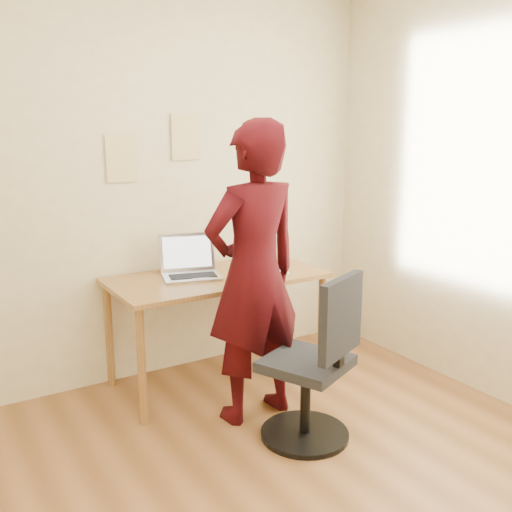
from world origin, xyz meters
TOP-DOWN VIEW (x-y plane):
  - room at (0.00, 0.00)m, footprint 3.58×3.58m
  - desk at (0.37, 1.38)m, footprint 1.40×0.70m
  - laptop at (0.21, 1.46)m, footprint 0.44×0.41m
  - paper_sheet at (0.77, 1.34)m, footprint 0.32×0.36m
  - phone at (0.58, 1.22)m, footprint 0.11×0.13m
  - wall_note_left at (-0.12, 1.74)m, footprint 0.21×0.00m
  - wall_note_mid at (0.34, 1.74)m, footprint 0.21×0.00m
  - wall_note_right at (0.88, 1.74)m, footprint 0.18×0.00m
  - office_chair at (0.46, 0.42)m, footprint 0.55×0.56m
  - person at (0.33, 0.84)m, footprint 0.67×0.47m

SIDE VIEW (x-z plane):
  - office_chair at x=0.46m, z-range -0.07..0.88m
  - desk at x=0.37m, z-range 0.28..1.02m
  - paper_sheet at x=0.77m, z-range 0.74..0.74m
  - phone at x=0.58m, z-range 0.74..0.75m
  - laptop at x=0.21m, z-range 0.66..0.93m
  - person at x=0.33m, z-range 0.00..1.75m
  - room at x=0.00m, z-range -0.04..2.74m
  - wall_note_left at x=-0.12m, z-range 1.35..1.65m
  - wall_note_right at x=0.88m, z-range 1.48..1.72m
  - wall_note_mid at x=0.34m, z-range 1.48..1.78m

